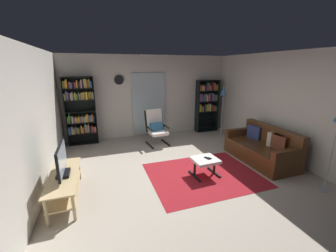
{
  "coord_description": "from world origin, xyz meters",
  "views": [
    {
      "loc": [
        -1.66,
        -3.86,
        2.24
      ],
      "look_at": [
        -0.01,
        0.95,
        0.81
      ],
      "focal_mm": 22.58,
      "sensor_mm": 36.0,
      "label": 1
    }
  ],
  "objects": [
    {
      "name": "television",
      "position": [
        -2.29,
        -0.23,
        0.71
      ],
      "size": [
        0.2,
        0.82,
        0.53
      ],
      "color": "black",
      "rests_on": "tv_stand"
    },
    {
      "name": "wall_clock",
      "position": [
        -0.95,
        2.82,
        1.85
      ],
      "size": [
        0.29,
        0.03,
        0.29
      ],
      "color": "silver"
    },
    {
      "name": "wall_back",
      "position": [
        0.0,
        2.9,
        1.3
      ],
      "size": [
        5.6,
        0.06,
        2.6
      ],
      "primitive_type": "cube",
      "color": "silver",
      "rests_on": "ground"
    },
    {
      "name": "ottoman",
      "position": [
        0.4,
        -0.26,
        0.31
      ],
      "size": [
        0.54,
        0.5,
        0.38
      ],
      "color": "white",
      "rests_on": "ground"
    },
    {
      "name": "area_rug",
      "position": [
        0.38,
        -0.25,
        0.0
      ],
      "size": [
        2.28,
        1.84,
        0.01
      ],
      "primitive_type": "cube",
      "color": "maroon",
      "rests_on": "ground"
    },
    {
      "name": "leather_sofa",
      "position": [
        2.08,
        -0.06,
        0.31
      ],
      "size": [
        0.85,
        1.75,
        0.84
      ],
      "color": "#4F2E16",
      "rests_on": "ground"
    },
    {
      "name": "tv_stand",
      "position": [
        -2.3,
        -0.21,
        0.31
      ],
      "size": [
        0.47,
        1.39,
        0.46
      ],
      "color": "tan",
      "rests_on": "ground"
    },
    {
      "name": "bookshelf_near_sofa",
      "position": [
        2.0,
        2.65,
        1.06
      ],
      "size": [
        0.78,
        0.3,
        1.8
      ],
      "color": "black",
      "rests_on": "ground"
    },
    {
      "name": "lounge_armchair",
      "position": [
        -0.05,
        1.94,
        0.53
      ],
      "size": [
        0.63,
        0.71,
        1.02
      ],
      "color": "black",
      "rests_on": "ground"
    },
    {
      "name": "floor_lamp_by_shelf",
      "position": [
        2.24,
        2.02,
        1.37
      ],
      "size": [
        0.22,
        0.22,
        1.64
      ],
      "color": "#A5A5AD",
      "rests_on": "ground"
    },
    {
      "name": "ground_plane",
      "position": [
        0.0,
        0.0,
        0.0
      ],
      "size": [
        7.02,
        7.02,
        0.0
      ],
      "primitive_type": "plane",
      "color": "#B5A898"
    },
    {
      "name": "bookshelf_near_tv",
      "position": [
        -2.12,
        2.66,
        1.04
      ],
      "size": [
        0.83,
        0.3,
        1.98
      ],
      "color": "black",
      "rests_on": "ground"
    },
    {
      "name": "wall_right",
      "position": [
        2.7,
        0.0,
        1.3
      ],
      "size": [
        0.06,
        6.0,
        2.6
      ],
      "primitive_type": "cube",
      "color": "silver",
      "rests_on": "ground"
    },
    {
      "name": "wall_left",
      "position": [
        -2.7,
        0.0,
        1.3
      ],
      "size": [
        0.06,
        6.0,
        2.6
      ],
      "primitive_type": "cube",
      "color": "silver",
      "rests_on": "ground"
    },
    {
      "name": "cell_phone",
      "position": [
        0.47,
        -0.27,
        0.38
      ],
      "size": [
        0.14,
        0.15,
        0.01
      ],
      "primitive_type": "cube",
      "rotation": [
        0.0,
        0.0,
        0.61
      ],
      "color": "black",
      "rests_on": "ottoman"
    },
    {
      "name": "glass_door_panel",
      "position": [
        -0.03,
        2.83,
        1.05
      ],
      "size": [
        1.1,
        0.01,
        2.0
      ],
      "primitive_type": "cube",
      "color": "silver"
    },
    {
      "name": "tv_remote",
      "position": [
        0.44,
        -0.27,
        0.39
      ],
      "size": [
        0.09,
        0.15,
        0.02
      ],
      "primitive_type": "cube",
      "rotation": [
        0.0,
        0.0,
        0.38
      ],
      "color": "black",
      "rests_on": "ottoman"
    }
  ]
}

